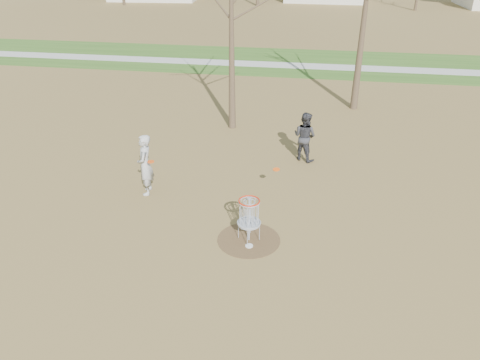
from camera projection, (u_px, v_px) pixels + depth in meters
name	position (u px, v px, depth m)	size (l,w,h in m)	color
ground	(249.00, 240.00, 13.29)	(160.00, 160.00, 0.00)	brown
green_band	(294.00, 62.00, 31.60)	(160.00, 8.00, 0.01)	#2D5119
footpath	(293.00, 65.00, 30.72)	(160.00, 1.50, 0.01)	#9E9E99
dirt_circle	(249.00, 240.00, 13.28)	(1.80, 1.80, 0.01)	#47331E
player_standing	(145.00, 165.00, 15.22)	(0.75, 0.49, 2.07)	#A5A5A5
player_throwing	(305.00, 136.00, 17.58)	(0.92, 0.72, 1.89)	#2E2E33
disc_grounded	(249.00, 246.00, 13.00)	(0.22, 0.22, 0.02)	silver
discs_in_play	(217.00, 166.00, 14.92)	(4.15, 0.95, 0.35)	#FF550D
disc_golf_basket	(249.00, 212.00, 12.86)	(0.64, 0.64, 1.35)	#9EA3AD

